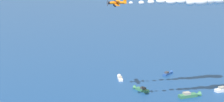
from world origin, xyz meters
TOP-DOWN VIEW (x-y plane):
  - motorboat_far_port at (-26.42, -27.36)m, footprint 9.59×8.63m
  - motorboat_far_stbd at (10.76, -41.79)m, footprint 5.29×8.22m
  - motorboat_trailing at (-10.55, -58.30)m, footprint 4.24×7.90m
  - motorboat_ahead at (-3.55, -28.24)m, footprint 8.51×5.92m
  - biplane_lead at (-3.39, 6.04)m, footprint 6.99×6.96m
  - smoke_trail_lead at (-34.96, -13.87)m, footprint 40.60×27.51m

SIDE VIEW (x-z plane):
  - motorboat_trailing at x=-10.55m, z-range -0.51..1.71m
  - motorboat_far_stbd at x=10.76m, z-range -0.54..1.81m
  - motorboat_ahead at x=-3.55m, z-range -0.57..1.89m
  - motorboat_far_port at x=-26.42m, z-range -0.69..2.30m
  - smoke_trail_lead at x=-34.96m, z-range 40.18..45.85m
  - biplane_lead at x=-3.39m, z-range 41.28..44.93m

